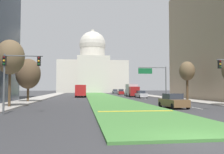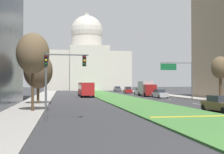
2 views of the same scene
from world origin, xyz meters
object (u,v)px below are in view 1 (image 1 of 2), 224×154
object	(u,v)px
traffic_light_near_left	(14,70)
sedan_lead_stopped	(173,101)
street_tree_right_mid	(187,71)
city_bus	(81,90)
capitol_building	(92,70)
sedan_midblock	(141,94)
sedan_distant	(129,93)
box_truck_delivery	(132,90)
sedan_very_far	(115,91)
sedan_far_horizon	(121,92)
street_tree_left_near	(10,57)
overhead_guide_sign	(155,76)
street_tree_left_mid	(28,74)

from	to	relation	value
traffic_light_near_left	sedan_lead_stopped	bearing A→B (deg)	15.09
street_tree_right_mid	city_bus	bearing A→B (deg)	131.38
sedan_lead_stopped	capitol_building	bearing A→B (deg)	93.32
traffic_light_near_left	sedan_midblock	bearing A→B (deg)	58.35
city_bus	sedan_distant	bearing A→B (deg)	24.64
sedan_lead_stopped	sedan_midblock	bearing A→B (deg)	83.55
sedan_lead_stopped	box_truck_delivery	bearing A→B (deg)	85.92
sedan_very_far	sedan_lead_stopped	bearing A→B (deg)	-92.41
sedan_far_horizon	city_bus	xyz separation A→B (m)	(-13.01, -16.69, 0.92)
sedan_lead_stopped	sedan_very_far	size ratio (longest dim) A/B	1.01
traffic_light_near_left	city_bus	world-z (taller)	traffic_light_near_left
street_tree_left_near	sedan_far_horizon	xyz separation A→B (m)	(20.83, 47.92, -4.94)
city_bus	street_tree_right_mid	bearing A→B (deg)	-48.62
overhead_guide_sign	box_truck_delivery	bearing A→B (deg)	98.16
sedan_distant	city_bus	xyz separation A→B (m)	(-13.47, -6.18, 0.91)
sedan_very_far	box_truck_delivery	distance (m)	35.32
sedan_midblock	sedan_very_far	size ratio (longest dim) A/B	1.05
street_tree_left_near	sedan_lead_stopped	distance (m)	19.29
sedan_lead_stopped	street_tree_left_mid	bearing A→B (deg)	144.85
street_tree_left_mid	sedan_distant	bearing A→B (deg)	51.32
sedan_midblock	sedan_distant	world-z (taller)	sedan_distant
capitol_building	street_tree_right_mid	size ratio (longest dim) A/B	4.85
capitol_building	sedan_distant	world-z (taller)	capitol_building
street_tree_left_near	sedan_lead_stopped	bearing A→B (deg)	-8.46
street_tree_left_near	street_tree_right_mid	world-z (taller)	street_tree_left_near
sedan_far_horizon	traffic_light_near_left	bearing A→B (deg)	-108.47
street_tree_left_mid	street_tree_right_mid	distance (m)	26.53
overhead_guide_sign	street_tree_right_mid	bearing A→B (deg)	-61.30
sedan_far_horizon	overhead_guide_sign	bearing A→B (deg)	-86.65
street_tree_left_near	sedan_far_horizon	bearing A→B (deg)	66.50
city_bus	capitol_building	bearing A→B (deg)	84.72
sedan_lead_stopped	sedan_far_horizon	xyz separation A→B (m)	(2.41, 50.66, 0.08)
street_tree_left_near	capitol_building	bearing A→B (deg)	81.58
overhead_guide_sign	sedan_far_horizon	distance (m)	31.34
sedan_midblock	sedan_distant	xyz separation A→B (m)	(-0.12, 13.73, 0.08)
street_tree_left_near	city_bus	distance (m)	32.45
sedan_midblock	sedan_far_horizon	xyz separation A→B (m)	(-0.58, 24.24, 0.07)
street_tree_right_mid	sedan_distant	world-z (taller)	street_tree_right_mid
street_tree_right_mid	box_truck_delivery	bearing A→B (deg)	105.49
sedan_midblock	box_truck_delivery	world-z (taller)	box_truck_delivery
sedan_lead_stopped	traffic_light_near_left	bearing A→B (deg)	-164.91
overhead_guide_sign	street_tree_left_mid	distance (m)	23.83
capitol_building	street_tree_right_mid	world-z (taller)	capitol_building
traffic_light_near_left	overhead_guide_sign	bearing A→B (deg)	49.84
street_tree_left_mid	street_tree_right_mid	size ratio (longest dim) A/B	1.01
box_truck_delivery	city_bus	xyz separation A→B (m)	(-12.94, 1.18, 0.09)
sedan_midblock	sedan_very_far	world-z (taller)	sedan_very_far
sedan_distant	capitol_building	bearing A→B (deg)	99.06
street_tree_left_near	street_tree_right_mid	size ratio (longest dim) A/B	1.14
sedan_lead_stopped	box_truck_delivery	world-z (taller)	box_truck_delivery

